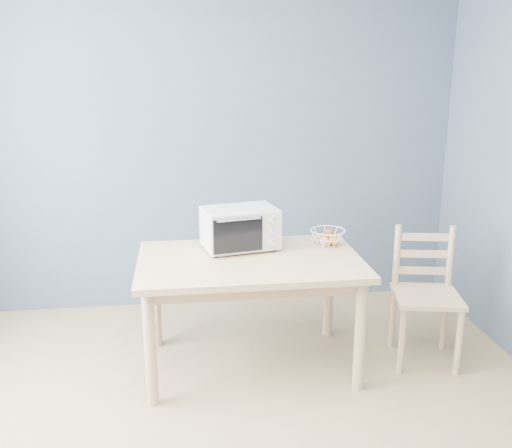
{
  "coord_description": "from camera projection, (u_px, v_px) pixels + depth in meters",
  "views": [
    {
      "loc": [
        -0.2,
        -2.25,
        1.91
      ],
      "look_at": [
        0.27,
        1.28,
        0.93
      ],
      "focal_mm": 40.0,
      "sensor_mm": 36.0,
      "label": 1
    }
  ],
  "objects": [
    {
      "name": "dining_table",
      "position": [
        250.0,
        273.0,
        3.61
      ],
      "size": [
        1.4,
        0.9,
        0.75
      ],
      "color": "#D4B47F",
      "rests_on": "ground"
    },
    {
      "name": "fruit_basket",
      "position": [
        327.0,
        237.0,
        3.82
      ],
      "size": [
        0.25,
        0.25,
        0.12
      ],
      "rotation": [
        0.0,
        0.0,
        -0.07
      ],
      "color": "white",
      "rests_on": "dining_table"
    },
    {
      "name": "room",
      "position": [
        231.0,
        222.0,
        2.33
      ],
      "size": [
        4.01,
        4.51,
        2.61
      ],
      "color": "tan",
      "rests_on": "ground"
    },
    {
      "name": "toaster_oven",
      "position": [
        237.0,
        228.0,
        3.72
      ],
      "size": [
        0.52,
        0.43,
        0.28
      ],
      "rotation": [
        0.0,
        0.0,
        0.2
      ],
      "color": "silver",
      "rests_on": "dining_table"
    },
    {
      "name": "dining_chair",
      "position": [
        425.0,
        297.0,
        3.78
      ],
      "size": [
        0.49,
        0.49,
        0.89
      ],
      "rotation": [
        0.0,
        0.0,
        -0.2
      ],
      "color": "#D4B47F",
      "rests_on": "ground"
    }
  ]
}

